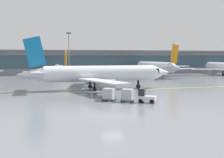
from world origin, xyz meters
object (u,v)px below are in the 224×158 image
gate_airplane_3 (155,67)px  baggage_tug (145,97)px  taxiing_regional_jet (99,74)px  apron_light_mast_1 (69,52)px  cargo_dolly_lead (128,95)px  cargo_dolly_trailing (109,94)px  gate_airplane_2 (61,69)px

gate_airplane_3 → baggage_tug: size_ratio=11.42×
taxiing_regional_jet → apron_light_mast_1: 51.40m
cargo_dolly_lead → cargo_dolly_trailing: (-2.58, 1.57, 0.00)m
taxiing_regional_jet → apron_light_mast_1: size_ratio=2.05×
gate_airplane_2 → apron_light_mast_1: 14.36m
gate_airplane_3 → apron_light_mast_1: (-29.66, 13.85, 5.43)m
gate_airplane_2 → cargo_dolly_trailing: gate_airplane_2 is taller
baggage_tug → cargo_dolly_lead: (-2.39, 1.45, 0.16)m
cargo_dolly_lead → apron_light_mast_1: (-3.72, 68.00, 7.72)m
gate_airplane_3 → taxiing_regional_jet: (-27.20, -37.20, -0.06)m
taxiing_regional_jet → apron_light_mast_1: (-2.45, 51.05, 5.49)m
gate_airplane_2 → gate_airplane_3: 33.38m
gate_airplane_3 → cargo_dolly_trailing: (-28.52, -52.59, -2.29)m
gate_airplane_2 → cargo_dolly_trailing: 54.22m
cargo_dolly_trailing → cargo_dolly_lead: bearing=0.0°
gate_airplane_3 → cargo_dolly_lead: (-25.94, -54.15, -2.29)m
taxiing_regional_jet → cargo_dolly_trailing: size_ratio=12.60×
gate_airplane_2 → cargo_dolly_trailing: size_ratio=10.20×
cargo_dolly_lead → cargo_dolly_trailing: same height
baggage_tug → cargo_dolly_trailing: size_ratio=1.12×
baggage_tug → cargo_dolly_lead: bearing=180.0°
taxiing_regional_jet → baggage_tug: (3.66, -18.40, -2.39)m
taxiing_regional_jet → cargo_dolly_lead: 17.15m
gate_airplane_2 → gate_airplane_3: (33.34, -1.39, 0.69)m
apron_light_mast_1 → baggage_tug: bearing=-85.0°
gate_airplane_2 → cargo_dolly_trailing: bearing=179.7°
cargo_dolly_lead → gate_airplane_3: bearing=95.6°
gate_airplane_3 → taxiing_regional_jet: size_ratio=1.02×
gate_airplane_3 → baggage_tug: (-23.55, -55.60, -2.45)m
cargo_dolly_trailing → apron_light_mast_1: apron_light_mast_1 is taller
apron_light_mast_1 → cargo_dolly_trailing: bearing=-89.0°
taxiing_regional_jet → gate_airplane_2: bearing=96.0°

